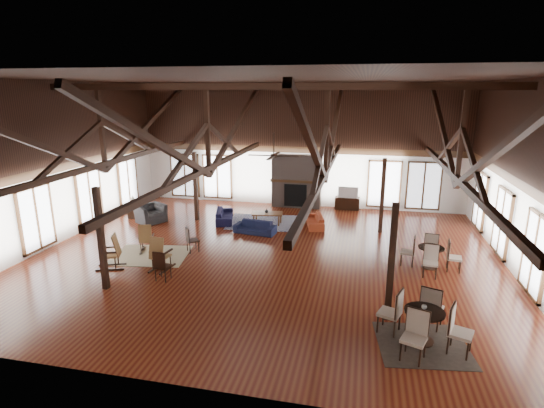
% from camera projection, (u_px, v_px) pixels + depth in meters
% --- Properties ---
extents(floor, '(16.00, 16.00, 0.00)m').
position_uv_depth(floor, '(266.00, 255.00, 14.94)').
color(floor, maroon).
rests_on(floor, ground).
extents(ceiling, '(16.00, 14.00, 0.02)m').
position_uv_depth(ceiling, '(265.00, 78.00, 13.39)').
color(ceiling, black).
rests_on(ceiling, wall_back).
extents(wall_back, '(16.00, 0.02, 6.00)m').
position_uv_depth(wall_back, '(298.00, 146.00, 20.77)').
color(wall_back, white).
rests_on(wall_back, floor).
extents(wall_front, '(16.00, 0.02, 6.00)m').
position_uv_depth(wall_front, '(176.00, 243.00, 7.56)').
color(wall_front, white).
rests_on(wall_front, floor).
extents(wall_left, '(0.02, 14.00, 6.00)m').
position_uv_depth(wall_left, '(57.00, 163.00, 15.82)').
color(wall_left, white).
rests_on(wall_left, floor).
extents(wall_right, '(0.02, 14.00, 6.00)m').
position_uv_depth(wall_right, '(529.00, 183.00, 12.51)').
color(wall_right, white).
rests_on(wall_right, floor).
extents(roof_truss, '(15.60, 14.07, 3.14)m').
position_uv_depth(roof_truss, '(265.00, 141.00, 13.90)').
color(roof_truss, black).
rests_on(roof_truss, wall_back).
extents(post_grid, '(8.16, 7.16, 3.05)m').
position_uv_depth(post_grid, '(266.00, 214.00, 14.55)').
color(post_grid, black).
rests_on(post_grid, floor).
extents(fireplace, '(2.50, 0.69, 2.60)m').
position_uv_depth(fireplace, '(297.00, 181.00, 20.90)').
color(fireplace, '#6A5950').
rests_on(fireplace, floor).
extents(ceiling_fan, '(1.60, 1.60, 0.75)m').
position_uv_depth(ceiling_fan, '(274.00, 155.00, 12.93)').
color(ceiling_fan, black).
rests_on(ceiling_fan, roof_truss).
extents(sofa_navy_front, '(1.77, 0.91, 0.49)m').
position_uv_depth(sofa_navy_front, '(255.00, 227.00, 17.22)').
color(sofa_navy_front, '#141938').
rests_on(sofa_navy_front, floor).
extents(sofa_navy_left, '(1.90, 1.15, 0.52)m').
position_uv_depth(sofa_navy_left, '(224.00, 216.00, 18.80)').
color(sofa_navy_left, '#141335').
rests_on(sofa_navy_left, floor).
extents(sofa_orange, '(1.77, 1.01, 0.49)m').
position_uv_depth(sofa_orange, '(315.00, 221.00, 18.12)').
color(sofa_orange, '#9F3B1E').
rests_on(sofa_orange, floor).
extents(coffee_table, '(1.39, 0.86, 0.50)m').
position_uv_depth(coffee_table, '(267.00, 214.00, 18.37)').
color(coffee_table, brown).
rests_on(coffee_table, floor).
extents(vase, '(0.17, 0.17, 0.17)m').
position_uv_depth(vase, '(267.00, 211.00, 18.37)').
color(vase, '#B2B2B2').
rests_on(vase, coffee_table).
extents(armchair, '(1.49, 1.54, 0.76)m').
position_uv_depth(armchair, '(150.00, 214.00, 18.67)').
color(armchair, '#2B2B2E').
rests_on(armchair, floor).
extents(side_table_lamp, '(0.41, 0.41, 1.05)m').
position_uv_depth(side_table_lamp, '(134.00, 209.00, 19.26)').
color(side_table_lamp, black).
rests_on(side_table_lamp, floor).
extents(rocking_chair_a, '(0.66, 0.89, 1.03)m').
position_uv_depth(rocking_chair_a, '(146.00, 239.00, 15.19)').
color(rocking_chair_a, brown).
rests_on(rocking_chair_a, floor).
extents(rocking_chair_b, '(0.59, 0.95, 1.16)m').
position_uv_depth(rocking_chair_b, '(159.00, 255.00, 13.58)').
color(rocking_chair_b, brown).
rests_on(rocking_chair_b, floor).
extents(rocking_chair_c, '(1.00, 0.75, 1.15)m').
position_uv_depth(rocking_chair_c, '(113.00, 252.00, 13.78)').
color(rocking_chair_c, brown).
rests_on(rocking_chair_c, floor).
extents(side_chair_a, '(0.55, 0.55, 0.93)m').
position_uv_depth(side_chair_a, '(190.00, 238.00, 15.13)').
color(side_chair_a, black).
rests_on(side_chair_a, floor).
extents(side_chair_b, '(0.44, 0.44, 0.97)m').
position_uv_depth(side_chair_b, '(161.00, 264.00, 12.81)').
color(side_chair_b, black).
rests_on(side_chair_b, floor).
extents(cafe_table_near, '(2.14, 2.14, 1.10)m').
position_uv_depth(cafe_table_near, '(424.00, 320.00, 9.68)').
color(cafe_table_near, black).
rests_on(cafe_table_near, floor).
extents(cafe_table_far, '(1.94, 1.94, 0.99)m').
position_uv_depth(cafe_table_far, '(431.00, 253.00, 13.79)').
color(cafe_table_far, black).
rests_on(cafe_table_far, floor).
extents(cup_near, '(0.14, 0.14, 0.09)m').
position_uv_depth(cup_near, '(424.00, 307.00, 9.69)').
color(cup_near, '#B2B2B2').
rests_on(cup_near, cafe_table_near).
extents(cup_far, '(0.14, 0.14, 0.09)m').
position_uv_depth(cup_far, '(432.00, 247.00, 13.63)').
color(cup_far, '#B2B2B2').
rests_on(cup_far, cafe_table_far).
extents(tv_console, '(1.17, 0.44, 0.59)m').
position_uv_depth(tv_console, '(347.00, 203.00, 20.72)').
color(tv_console, black).
rests_on(tv_console, floor).
extents(television, '(0.95, 0.16, 0.55)m').
position_uv_depth(television, '(348.00, 192.00, 20.56)').
color(television, '#B2B2B2').
rests_on(television, tv_console).
extents(rug_tan, '(2.83, 2.38, 0.01)m').
position_uv_depth(rug_tan, '(151.00, 255.00, 14.95)').
color(rug_tan, tan).
rests_on(rug_tan, floor).
extents(rug_navy, '(3.38, 2.67, 0.01)m').
position_uv_depth(rug_navy, '(265.00, 222.00, 18.68)').
color(rug_navy, '#1C1F4F').
rests_on(rug_navy, floor).
extents(rug_dark, '(2.23, 2.07, 0.01)m').
position_uv_depth(rug_dark, '(422.00, 344.00, 9.70)').
color(rug_dark, black).
rests_on(rug_dark, floor).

